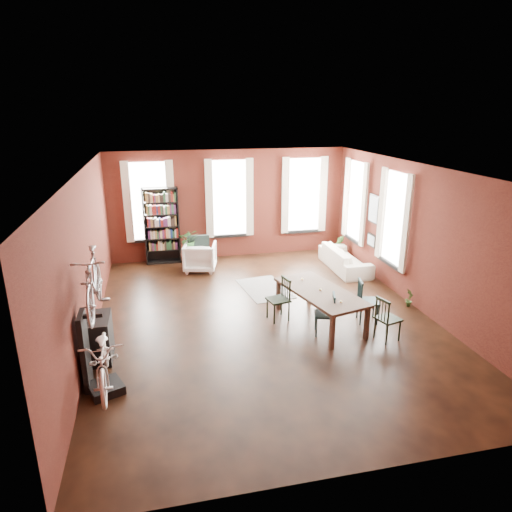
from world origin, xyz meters
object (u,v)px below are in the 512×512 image
object	(u,v)px
dining_table	(320,307)
bookshelf	(162,226)
dining_chair_b	(278,299)
plant_stand	(190,259)
dining_chair_a	(325,314)
dining_chair_c	(388,319)
dining_chair_d	(368,301)
cream_sofa	(345,255)
bicycle_floor	(101,334)
console_table	(100,338)
white_armchair	(200,255)
bike_trainer	(106,388)

from	to	relation	value
dining_table	bookshelf	xyz separation A→B (m)	(-3.07, 4.75, 0.73)
dining_chair_b	plant_stand	world-z (taller)	dining_chair_b
dining_chair_b	plant_stand	bearing A→B (deg)	-169.36
dining_chair_a	dining_chair_b	bearing A→B (deg)	-121.40
bookshelf	dining_table	bearing A→B (deg)	-57.14
dining_chair_c	dining_chair_d	bearing A→B (deg)	-13.95
dining_chair_a	bookshelf	xyz separation A→B (m)	(-3.00, 5.21, 0.67)
dining_chair_b	cream_sofa	bearing A→B (deg)	123.33
plant_stand	bicycle_floor	world-z (taller)	bicycle_floor
dining_chair_c	console_table	xyz separation A→B (m)	(-5.40, 0.51, -0.04)
white_armchair	console_table	world-z (taller)	white_armchair
dining_chair_a	plant_stand	xyz separation A→B (m)	(-2.28, 4.60, -0.17)
dining_chair_c	bike_trainer	world-z (taller)	dining_chair_c
dining_chair_c	white_armchair	world-z (taller)	dining_chair_c
plant_stand	dining_table	bearing A→B (deg)	-60.41
dining_table	bicycle_floor	bearing A→B (deg)	-173.70
dining_chair_a	dining_chair_b	size ratio (longest dim) A/B	0.93
white_armchair	dining_table	bearing A→B (deg)	132.11
dining_chair_c	console_table	distance (m)	5.42
dining_chair_a	plant_stand	world-z (taller)	dining_chair_a
dining_table	dining_chair_c	bearing A→B (deg)	-56.93
dining_table	console_table	distance (m)	4.37
bookshelf	plant_stand	world-z (taller)	bookshelf
bike_trainer	console_table	size ratio (longest dim) A/B	0.62
dining_chair_c	white_armchair	bearing A→B (deg)	17.32
dining_table	dining_chair_d	bearing A→B (deg)	-22.66
dining_chair_d	console_table	distance (m)	5.38
bike_trainer	bicycle_floor	distance (m)	0.96
dining_chair_b	dining_chair_c	world-z (taller)	dining_chair_b
dining_chair_b	bookshelf	bearing A→B (deg)	-164.34
bicycle_floor	dining_chair_c	bearing A→B (deg)	2.92
bicycle_floor	cream_sofa	bearing A→B (deg)	33.56
bookshelf	plant_stand	bearing A→B (deg)	-40.51
dining_table	white_armchair	distance (m)	4.37
dining_chair_a	bookshelf	world-z (taller)	bookshelf
cream_sofa	bicycle_floor	xyz separation A→B (m)	(-6.04, -4.63, 0.62)
dining_chair_b	bike_trainer	size ratio (longest dim) A/B	1.85
white_armchair	bicycle_floor	bearing A→B (deg)	82.57
dining_chair_c	console_table	size ratio (longest dim) A/B	1.11
dining_chair_b	white_armchair	xyz separation A→B (m)	(-1.30, 3.46, -0.03)
console_table	bicycle_floor	bearing A→B (deg)	-80.44
dining_chair_c	bookshelf	xyz separation A→B (m)	(-4.12, 5.71, 0.66)
dining_chair_b	bicycle_floor	world-z (taller)	bicycle_floor
dining_table	bookshelf	size ratio (longest dim) A/B	0.99
dining_chair_c	cream_sofa	bearing A→B (deg)	-27.75
dining_chair_b	white_armchair	distance (m)	3.70
dining_chair_a	white_armchair	xyz separation A→B (m)	(-2.03, 4.29, 0.01)
cream_sofa	dining_table	bearing A→B (deg)	148.29
white_armchair	dining_chair_c	bearing A→B (deg)	136.73
dining_chair_c	bike_trainer	distance (m)	5.29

